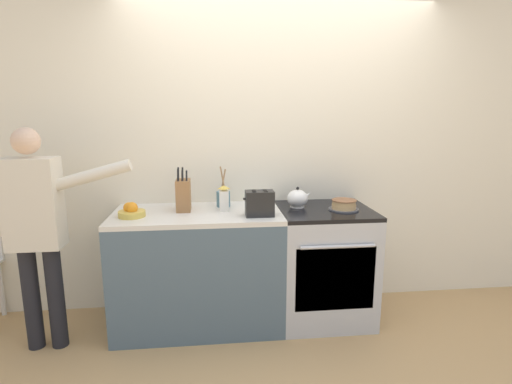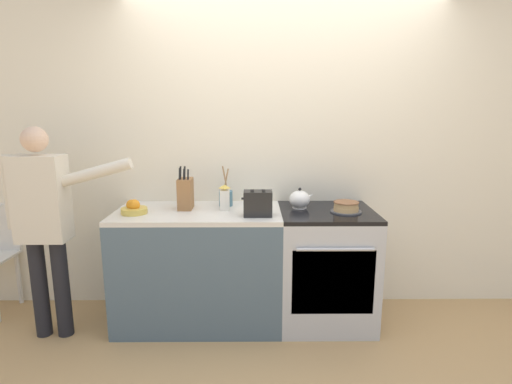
{
  "view_description": "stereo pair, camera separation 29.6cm",
  "coord_description": "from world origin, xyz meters",
  "px_view_note": "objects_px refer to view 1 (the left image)",
  "views": [
    {
      "loc": [
        -0.55,
        -2.59,
        1.64
      ],
      "look_at": [
        -0.23,
        0.3,
        1.05
      ],
      "focal_mm": 28.0,
      "sensor_mm": 36.0,
      "label": 1
    },
    {
      "loc": [
        -0.25,
        -2.61,
        1.64
      ],
      "look_at": [
        -0.23,
        0.3,
        1.05
      ],
      "focal_mm": 28.0,
      "sensor_mm": 36.0,
      "label": 2
    }
  ],
  "objects_px": {
    "stove_range": "(323,263)",
    "tea_kettle": "(298,199)",
    "person_baker": "(36,222)",
    "layer_cake": "(344,205)",
    "milk_carton": "(224,199)",
    "utensil_crock": "(223,198)",
    "fruit_bowl": "(131,211)",
    "knife_block": "(183,195)",
    "toaster": "(260,203)"
  },
  "relations": [
    {
      "from": "stove_range",
      "to": "tea_kettle",
      "type": "height_order",
      "value": "tea_kettle"
    },
    {
      "from": "tea_kettle",
      "to": "person_baker",
      "type": "bearing_deg",
      "value": -170.94
    },
    {
      "from": "layer_cake",
      "to": "milk_carton",
      "type": "bearing_deg",
      "value": 175.63
    },
    {
      "from": "tea_kettle",
      "to": "stove_range",
      "type": "bearing_deg",
      "value": -21.73
    },
    {
      "from": "stove_range",
      "to": "milk_carton",
      "type": "bearing_deg",
      "value": 178.63
    },
    {
      "from": "stove_range",
      "to": "utensil_crock",
      "type": "relative_size",
      "value": 2.77
    },
    {
      "from": "tea_kettle",
      "to": "milk_carton",
      "type": "distance_m",
      "value": 0.58
    },
    {
      "from": "fruit_bowl",
      "to": "utensil_crock",
      "type": "bearing_deg",
      "value": 19.8
    },
    {
      "from": "fruit_bowl",
      "to": "milk_carton",
      "type": "distance_m",
      "value": 0.67
    },
    {
      "from": "knife_block",
      "to": "utensil_crock",
      "type": "relative_size",
      "value": 1.02
    },
    {
      "from": "stove_range",
      "to": "knife_block",
      "type": "bearing_deg",
      "value": 176.63
    },
    {
      "from": "stove_range",
      "to": "person_baker",
      "type": "distance_m",
      "value": 2.1
    },
    {
      "from": "layer_cake",
      "to": "milk_carton",
      "type": "relative_size",
      "value": 1.16
    },
    {
      "from": "utensil_crock",
      "to": "milk_carton",
      "type": "xyz_separation_m",
      "value": [
        0.0,
        -0.14,
        0.03
      ]
    },
    {
      "from": "utensil_crock",
      "to": "milk_carton",
      "type": "height_order",
      "value": "utensil_crock"
    },
    {
      "from": "stove_range",
      "to": "toaster",
      "type": "height_order",
      "value": "toaster"
    },
    {
      "from": "tea_kettle",
      "to": "milk_carton",
      "type": "xyz_separation_m",
      "value": [
        -0.58,
        -0.06,
        0.03
      ]
    },
    {
      "from": "layer_cake",
      "to": "knife_block",
      "type": "xyz_separation_m",
      "value": [
        -1.21,
        0.11,
        0.08
      ]
    },
    {
      "from": "utensil_crock",
      "to": "toaster",
      "type": "relative_size",
      "value": 1.47
    },
    {
      "from": "fruit_bowl",
      "to": "knife_block",
      "type": "bearing_deg",
      "value": 21.27
    },
    {
      "from": "stove_range",
      "to": "tea_kettle",
      "type": "bearing_deg",
      "value": 158.27
    },
    {
      "from": "knife_block",
      "to": "utensil_crock",
      "type": "height_order",
      "value": "knife_block"
    },
    {
      "from": "person_baker",
      "to": "layer_cake",
      "type": "bearing_deg",
      "value": -1.68
    },
    {
      "from": "knife_block",
      "to": "toaster",
      "type": "height_order",
      "value": "knife_block"
    },
    {
      "from": "stove_range",
      "to": "toaster",
      "type": "relative_size",
      "value": 4.09
    },
    {
      "from": "utensil_crock",
      "to": "toaster",
      "type": "bearing_deg",
      "value": -51.42
    },
    {
      "from": "utensil_crock",
      "to": "person_baker",
      "type": "distance_m",
      "value": 1.31
    },
    {
      "from": "stove_range",
      "to": "utensil_crock",
      "type": "height_order",
      "value": "utensil_crock"
    },
    {
      "from": "tea_kettle",
      "to": "knife_block",
      "type": "distance_m",
      "value": 0.88
    },
    {
      "from": "knife_block",
      "to": "stove_range",
      "type": "bearing_deg",
      "value": -3.37
    },
    {
      "from": "toaster",
      "to": "person_baker",
      "type": "distance_m",
      "value": 1.51
    },
    {
      "from": "layer_cake",
      "to": "milk_carton",
      "type": "xyz_separation_m",
      "value": [
        -0.91,
        0.07,
        0.06
      ]
    },
    {
      "from": "tea_kettle",
      "to": "milk_carton",
      "type": "height_order",
      "value": "milk_carton"
    },
    {
      "from": "fruit_bowl",
      "to": "milk_carton",
      "type": "xyz_separation_m",
      "value": [
        0.66,
        0.1,
        0.06
      ]
    },
    {
      "from": "layer_cake",
      "to": "toaster",
      "type": "relative_size",
      "value": 1.04
    },
    {
      "from": "layer_cake",
      "to": "utensil_crock",
      "type": "bearing_deg",
      "value": 166.85
    },
    {
      "from": "milk_carton",
      "to": "person_baker",
      "type": "bearing_deg",
      "value": -169.56
    },
    {
      "from": "toaster",
      "to": "knife_block",
      "type": "bearing_deg",
      "value": 158.67
    },
    {
      "from": "toaster",
      "to": "person_baker",
      "type": "bearing_deg",
      "value": -177.71
    },
    {
      "from": "toaster",
      "to": "person_baker",
      "type": "height_order",
      "value": "person_baker"
    },
    {
      "from": "tea_kettle",
      "to": "milk_carton",
      "type": "relative_size",
      "value": 1.0
    },
    {
      "from": "layer_cake",
      "to": "knife_block",
      "type": "bearing_deg",
      "value": 174.61
    },
    {
      "from": "fruit_bowl",
      "to": "toaster",
      "type": "xyz_separation_m",
      "value": [
        0.91,
        -0.08,
        0.05
      ]
    },
    {
      "from": "person_baker",
      "to": "milk_carton",
      "type": "bearing_deg",
      "value": 4.48
    },
    {
      "from": "stove_range",
      "to": "utensil_crock",
      "type": "distance_m",
      "value": 0.95
    },
    {
      "from": "knife_block",
      "to": "person_baker",
      "type": "distance_m",
      "value": 1.0
    },
    {
      "from": "knife_block",
      "to": "milk_carton",
      "type": "height_order",
      "value": "knife_block"
    },
    {
      "from": "tea_kettle",
      "to": "utensil_crock",
      "type": "height_order",
      "value": "utensil_crock"
    },
    {
      "from": "knife_block",
      "to": "fruit_bowl",
      "type": "relative_size",
      "value": 1.74
    },
    {
      "from": "layer_cake",
      "to": "knife_block",
      "type": "height_order",
      "value": "knife_block"
    }
  ]
}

